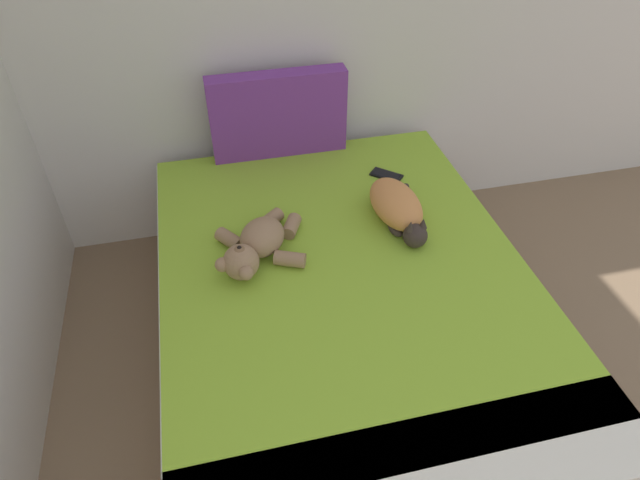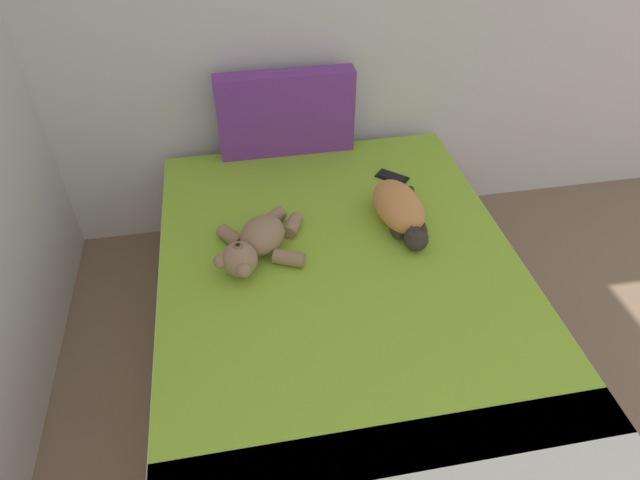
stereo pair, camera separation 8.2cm
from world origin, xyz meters
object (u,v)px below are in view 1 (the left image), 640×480
object	(u,v)px
patterned_cushion	(278,115)
cat	(398,207)
teddy_bear	(257,245)
bed	(343,316)
cell_phone	(386,175)

from	to	relation	value
patterned_cushion	cat	size ratio (longest dim) A/B	1.52
teddy_bear	bed	bearing A→B (deg)	-25.39
patterned_cushion	teddy_bear	size ratio (longest dim) A/B	1.53
bed	teddy_bear	size ratio (longest dim) A/B	4.54
bed	teddy_bear	world-z (taller)	teddy_bear
bed	cat	distance (m)	0.51
patterned_cushion	bed	bearing A→B (deg)	-84.03
cell_phone	bed	bearing A→B (deg)	-121.83
cat	patterned_cushion	bearing A→B (deg)	120.47
bed	cat	bearing A→B (deg)	40.15
cell_phone	patterned_cushion	bearing A→B (deg)	144.00
patterned_cushion	cat	world-z (taller)	patterned_cushion
cat	cell_phone	bearing A→B (deg)	78.81
cat	teddy_bear	size ratio (longest dim) A/B	1.01
cat	cell_phone	xyz separation A→B (m)	(0.07, 0.33, -0.07)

